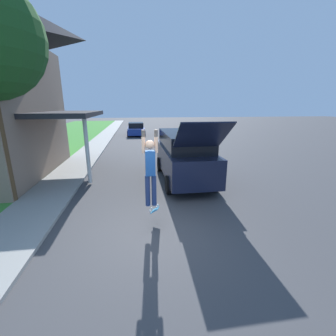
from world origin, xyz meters
The scene contains 6 objects.
ground_plane centered at (0.00, 0.00, 0.00)m, with size 120.00×120.00×0.00m, color #3D3D3F.
sidewalk centered at (-3.60, 6.00, 0.05)m, with size 1.80×80.00×0.10m.
suv_parked centered at (1.77, 4.26, 1.16)m, with size 2.06×5.72×2.81m.
car_down_street centered at (-0.21, 20.60, 0.68)m, with size 1.96×4.05×1.42m.
skateboarder centered at (0.01, 0.38, 1.70)m, with size 0.41×0.24×2.03m.
skateboard centered at (0.12, 0.39, 0.50)m, with size 0.33×0.72×0.38m.
Camera 1 is at (-0.35, -5.24, 3.25)m, focal length 24.00 mm.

